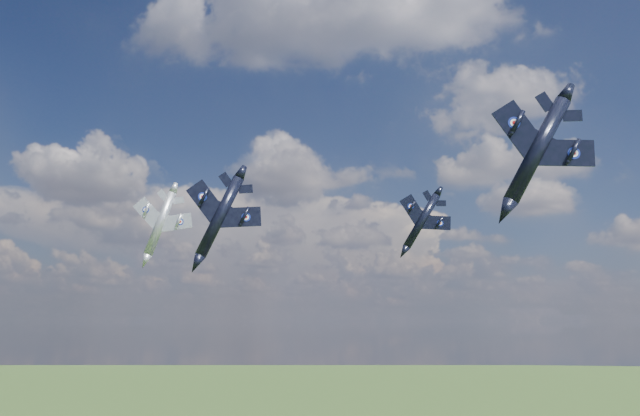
% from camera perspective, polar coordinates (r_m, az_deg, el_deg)
% --- Properties ---
extents(jet_lead_navy, '(14.73, 17.33, 7.17)m').
position_cam_1_polar(jet_lead_navy, '(78.13, -9.15, -0.75)').
color(jet_lead_navy, black).
extents(jet_right_navy, '(12.87, 16.50, 8.13)m').
position_cam_1_polar(jet_right_navy, '(61.68, 19.24, 5.01)').
color(jet_right_navy, black).
extents(jet_high_navy, '(11.12, 14.41, 7.34)m').
position_cam_1_polar(jet_high_navy, '(101.07, 9.29, -1.17)').
color(jet_high_navy, black).
extents(jet_left_silver, '(12.90, 15.62, 5.92)m').
position_cam_1_polar(jet_left_silver, '(97.07, -14.40, -1.36)').
color(jet_left_silver, '#94969D').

